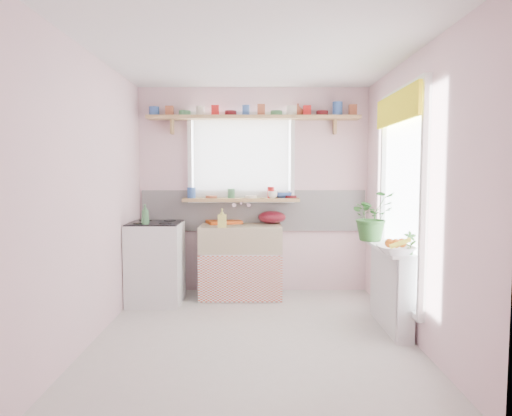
{
  "coord_description": "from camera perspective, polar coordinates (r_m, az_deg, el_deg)",
  "views": [
    {
      "loc": [
        0.01,
        -4.02,
        1.47
      ],
      "look_at": [
        0.03,
        0.55,
        1.11
      ],
      "focal_mm": 32.0,
      "sensor_mm": 36.0,
      "label": 1
    }
  ],
  "objects": [
    {
      "name": "room",
      "position": [
        4.92,
        7.41,
        3.27
      ],
      "size": [
        3.2,
        3.2,
        3.2
      ],
      "color": "beige",
      "rests_on": "ground"
    },
    {
      "name": "sink_unit",
      "position": [
        5.41,
        -1.91,
        -6.59
      ],
      "size": [
        0.95,
        0.65,
        1.11
      ],
      "color": "white",
      "rests_on": "ground"
    },
    {
      "name": "cooker",
      "position": [
        5.28,
        -12.41,
        -6.65
      ],
      "size": [
        0.58,
        0.58,
        0.93
      ],
      "color": "white",
      "rests_on": "ground"
    },
    {
      "name": "radiator_ledge",
      "position": [
        4.54,
        16.53,
        -9.4
      ],
      "size": [
        0.22,
        0.95,
        0.78
      ],
      "color": "white",
      "rests_on": "ground"
    },
    {
      "name": "windowsill",
      "position": [
        5.51,
        -1.87,
        1.04
      ],
      "size": [
        1.4,
        0.22,
        0.04
      ],
      "primitive_type": "cube",
      "color": "tan",
      "rests_on": "room"
    },
    {
      "name": "pine_shelf",
      "position": [
        5.52,
        -0.31,
        11.23
      ],
      "size": [
        2.52,
        0.24,
        0.04
      ],
      "primitive_type": "cube",
      "color": "tan",
      "rests_on": "room"
    },
    {
      "name": "shelf_crockery",
      "position": [
        5.53,
        -0.31,
        12.0
      ],
      "size": [
        2.47,
        0.11,
        0.12
      ],
      "color": "#3359A5",
      "rests_on": "pine_shelf"
    },
    {
      "name": "sill_crockery",
      "position": [
        5.51,
        -2.39,
        1.81
      ],
      "size": [
        1.35,
        0.11,
        0.12
      ],
      "color": "#3359A5",
      "rests_on": "windowsill"
    },
    {
      "name": "dish_tray",
      "position": [
        5.56,
        -4.03,
        -1.73
      ],
      "size": [
        0.47,
        0.41,
        0.04
      ],
      "primitive_type": "cube",
      "rotation": [
        0.0,
        0.0,
        0.33
      ],
      "color": "#D34E12",
      "rests_on": "sink_unit"
    },
    {
      "name": "colander",
      "position": [
        5.55,
        2.02,
        -1.15
      ],
      "size": [
        0.42,
        0.42,
        0.15
      ],
      "primitive_type": "ellipsoid",
      "rotation": [
        0.0,
        0.0,
        -0.31
      ],
      "color": "maroon",
      "rests_on": "sink_unit"
    },
    {
      "name": "jade_plant",
      "position": [
        4.79,
        14.31,
        -0.96
      ],
      "size": [
        0.54,
        0.5,
        0.51
      ],
      "primitive_type": "imported",
      "rotation": [
        0.0,
        0.0,
        0.26
      ],
      "color": "#2D6026",
      "rests_on": "radiator_ledge"
    },
    {
      "name": "fruit_bowl",
      "position": [
        4.05,
        17.09,
        -5.08
      ],
      "size": [
        0.34,
        0.34,
        0.07
      ],
      "primitive_type": "imported",
      "rotation": [
        0.0,
        0.0,
        0.15
      ],
      "color": "white",
      "rests_on": "radiator_ledge"
    },
    {
      "name": "herb_pot",
      "position": [
        4.08,
        18.72,
        -4.16
      ],
      "size": [
        0.11,
        0.08,
        0.2
      ],
      "primitive_type": "imported",
      "rotation": [
        0.0,
        0.0,
        0.07
      ],
      "color": "#356C2B",
      "rests_on": "radiator_ledge"
    },
    {
      "name": "soap_bottle_sink",
      "position": [
        5.15,
        -4.26,
        -1.25
      ],
      "size": [
        0.1,
        0.1,
        0.21
      ],
      "primitive_type": "imported",
      "rotation": [
        0.0,
        0.0,
        0.02
      ],
      "color": "#D9D460",
      "rests_on": "sink_unit"
    },
    {
      "name": "sill_cup",
      "position": [
        5.45,
        2.09,
        1.67
      ],
      "size": [
        0.14,
        0.14,
        0.09
      ],
      "primitive_type": "imported",
      "rotation": [
        0.0,
        0.0,
        -0.34
      ],
      "color": "white",
      "rests_on": "windowsill"
    },
    {
      "name": "sill_bowl",
      "position": [
        5.57,
        3.36,
        1.63
      ],
      "size": [
        0.28,
        0.28,
        0.07
      ],
      "primitive_type": "imported",
      "rotation": [
        0.0,
        0.0,
        0.35
      ],
      "color": "#3860B7",
      "rests_on": "windowsill"
    },
    {
      "name": "shelf_vase",
      "position": [
        5.62,
        5.26,
        12.1
      ],
      "size": [
        0.17,
        0.17,
        0.15
      ],
      "primitive_type": "imported",
      "rotation": [
        0.0,
        0.0,
        0.16
      ],
      "color": "#AA4F34",
      "rests_on": "pine_shelf"
    },
    {
      "name": "cooker_bottle",
      "position": [
        5.0,
        -13.69,
        -0.78
      ],
      "size": [
        0.09,
        0.09,
        0.22
      ],
      "primitive_type": "imported",
      "rotation": [
        0.0,
        0.0,
        -0.09
      ],
      "color": "#3D7A47",
      "rests_on": "cooker"
    },
    {
      "name": "fruit",
      "position": [
        4.05,
        17.16,
        -4.22
      ],
      "size": [
        0.2,
        0.14,
        0.1
      ],
      "color": "#D95E12",
      "rests_on": "fruit_bowl"
    }
  ]
}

